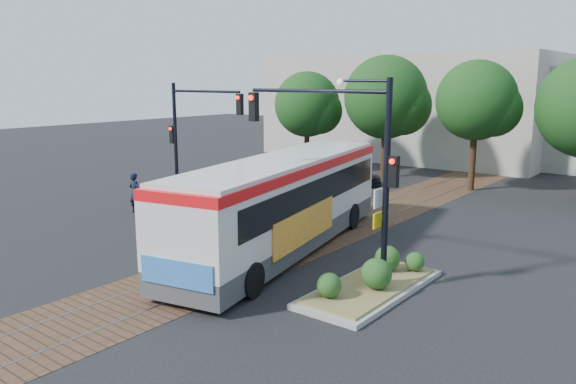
# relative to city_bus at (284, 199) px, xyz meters

# --- Properties ---
(ground) EXTENTS (120.00, 120.00, 0.00)m
(ground) POSITION_rel_city_bus_xyz_m (-0.19, -0.67, -1.89)
(ground) COLOR black
(ground) RESTS_ON ground
(trackbed) EXTENTS (3.60, 40.00, 0.02)m
(trackbed) POSITION_rel_city_bus_xyz_m (-0.19, 3.33, -1.88)
(trackbed) COLOR brown
(trackbed) RESTS_ON ground
(tree_row) EXTENTS (26.40, 5.60, 7.67)m
(tree_row) POSITION_rel_city_bus_xyz_m (1.02, 15.75, 2.96)
(tree_row) COLOR #382314
(tree_row) RESTS_ON ground
(warehouses) EXTENTS (40.00, 13.00, 8.00)m
(warehouses) POSITION_rel_city_bus_xyz_m (-0.72, 28.08, 1.92)
(warehouses) COLOR #ADA899
(warehouses) RESTS_ON ground
(city_bus) EXTENTS (5.30, 12.94, 3.39)m
(city_bus) POSITION_rel_city_bus_xyz_m (0.00, 0.00, 0.00)
(city_bus) COLOR #404042
(city_bus) RESTS_ON ground
(traffic_island) EXTENTS (2.20, 5.20, 1.13)m
(traffic_island) POSITION_rel_city_bus_xyz_m (4.63, -1.57, -1.56)
(traffic_island) COLOR gray
(traffic_island) RESTS_ON ground
(signal_pole_main) EXTENTS (5.49, 0.46, 6.00)m
(signal_pole_main) POSITION_rel_city_bus_xyz_m (3.67, -1.48, 2.27)
(signal_pole_main) COLOR black
(signal_pole_main) RESTS_ON ground
(signal_pole_left) EXTENTS (4.99, 0.34, 6.00)m
(signal_pole_left) POSITION_rel_city_bus_xyz_m (-8.56, 3.33, 1.97)
(signal_pole_left) COLOR black
(signal_pole_left) RESTS_ON ground
(officer) EXTENTS (0.72, 0.50, 1.89)m
(officer) POSITION_rel_city_bus_xyz_m (-9.13, 0.27, -0.94)
(officer) COLOR black
(officer) RESTS_ON ground
(parked_car) EXTENTS (4.17, 2.68, 1.12)m
(parked_car) POSITION_rel_city_bus_xyz_m (-5.06, 13.11, -1.33)
(parked_car) COLOR black
(parked_car) RESTS_ON ground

